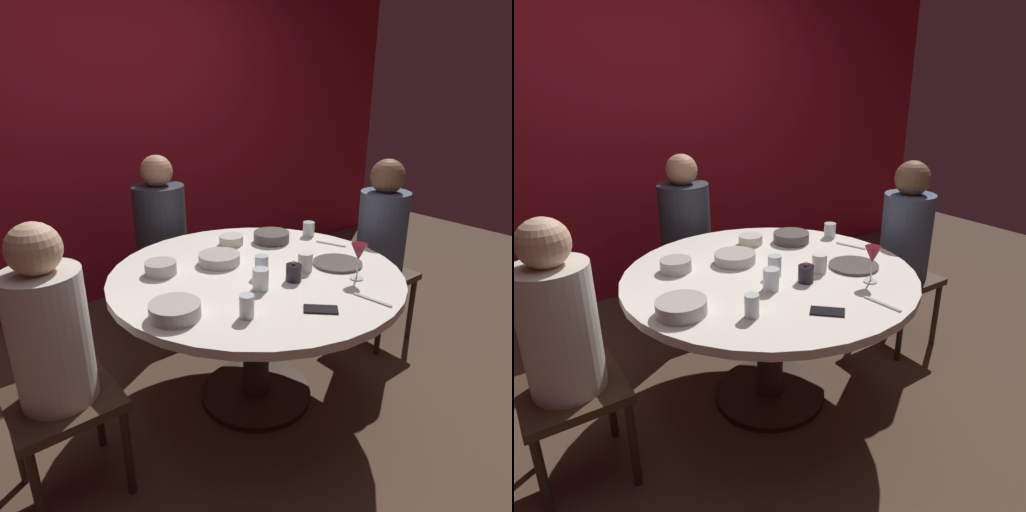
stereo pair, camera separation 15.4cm
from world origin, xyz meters
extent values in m
plane|color=#4C3828|center=(0.00, 0.00, 0.00)|extent=(8.00, 8.00, 0.00)
cube|color=maroon|center=(0.00, 1.75, 1.30)|extent=(6.00, 0.10, 2.60)
cylinder|color=silver|center=(0.00, 0.00, 0.72)|extent=(1.44, 1.44, 0.04)
cylinder|color=#332319|center=(0.00, 0.00, 0.35)|extent=(0.14, 0.14, 0.70)
cylinder|color=#2D2116|center=(0.00, 0.00, 0.01)|extent=(0.60, 0.60, 0.03)
cube|color=#3F2D1E|center=(-0.97, 0.00, 0.45)|extent=(0.40, 0.40, 0.04)
cylinder|color=beige|center=(-0.97, 0.00, 0.73)|extent=(0.29, 0.29, 0.53)
sphere|color=tan|center=(-0.97, 0.00, 1.08)|extent=(0.19, 0.19, 0.19)
cylinder|color=#332319|center=(-1.14, -0.17, 0.21)|extent=(0.04, 0.04, 0.43)
cylinder|color=#332319|center=(-0.80, -0.17, 0.21)|extent=(0.04, 0.04, 0.43)
cylinder|color=#332319|center=(-1.14, 0.17, 0.21)|extent=(0.04, 0.04, 0.43)
cylinder|color=#332319|center=(-0.80, 0.17, 0.21)|extent=(0.04, 0.04, 0.43)
cube|color=#3F2D1E|center=(0.00, 1.01, 0.45)|extent=(0.40, 0.40, 0.04)
cylinder|color=#2D333D|center=(0.00, 1.01, 0.74)|extent=(0.34, 0.34, 0.53)
sphere|color=tan|center=(0.00, 1.01, 1.09)|extent=(0.21, 0.21, 0.21)
cylinder|color=#332319|center=(-0.17, 1.18, 0.21)|extent=(0.04, 0.04, 0.43)
cylinder|color=#332319|center=(-0.17, 0.84, 0.21)|extent=(0.04, 0.04, 0.43)
cylinder|color=#332319|center=(0.17, 1.18, 0.21)|extent=(0.04, 0.04, 0.43)
cylinder|color=#332319|center=(0.17, 0.84, 0.21)|extent=(0.04, 0.04, 0.43)
cube|color=#3F2D1E|center=(1.01, 0.00, 0.45)|extent=(0.40, 0.40, 0.04)
cylinder|color=#475670|center=(1.01, 0.00, 0.73)|extent=(0.30, 0.30, 0.53)
sphere|color=brown|center=(1.01, 0.00, 1.09)|extent=(0.21, 0.21, 0.21)
cylinder|color=#332319|center=(1.18, 0.17, 0.21)|extent=(0.04, 0.04, 0.43)
cylinder|color=#332319|center=(0.84, 0.17, 0.21)|extent=(0.04, 0.04, 0.43)
cylinder|color=#332319|center=(1.18, -0.17, 0.21)|extent=(0.04, 0.04, 0.43)
cylinder|color=#332319|center=(0.84, -0.17, 0.21)|extent=(0.04, 0.04, 0.43)
cylinder|color=black|center=(0.07, -0.20, 0.78)|extent=(0.08, 0.08, 0.08)
sphere|color=#F9D159|center=(0.07, -0.20, 0.84)|extent=(0.02, 0.02, 0.02)
cylinder|color=silver|center=(0.32, -0.37, 0.75)|extent=(0.06, 0.06, 0.01)
cylinder|color=silver|center=(0.32, -0.37, 0.79)|extent=(0.01, 0.01, 0.09)
cone|color=maroon|center=(0.32, -0.37, 0.88)|extent=(0.08, 0.08, 0.08)
cylinder|color=#4C4742|center=(0.38, -0.19, 0.75)|extent=(0.25, 0.25, 0.01)
cube|color=black|center=(-0.05, -0.49, 0.75)|extent=(0.15, 0.15, 0.01)
cylinder|color=#B2ADA3|center=(-0.09, 0.20, 0.77)|extent=(0.21, 0.21, 0.05)
cylinder|color=#4C4742|center=(0.35, 0.29, 0.77)|extent=(0.21, 0.21, 0.06)
cylinder|color=#B2ADA3|center=(-0.54, -0.17, 0.77)|extent=(0.21, 0.21, 0.06)
cylinder|color=beige|center=(0.14, 0.40, 0.77)|extent=(0.14, 0.14, 0.05)
cylinder|color=#B2ADA3|center=(-0.38, 0.26, 0.77)|extent=(0.15, 0.15, 0.06)
cylinder|color=silver|center=(0.19, -0.15, 0.79)|extent=(0.07, 0.07, 0.09)
cylinder|color=silver|center=(-0.12, -0.18, 0.79)|extent=(0.07, 0.07, 0.10)
cylinder|color=silver|center=(0.60, 0.23, 0.79)|extent=(0.07, 0.07, 0.09)
cylinder|color=silver|center=(-0.32, -0.34, 0.79)|extent=(0.06, 0.06, 0.10)
cylinder|color=silver|center=(-0.02, -0.06, 0.79)|extent=(0.07, 0.07, 0.10)
cube|color=#B7B7BC|center=(0.59, 0.04, 0.75)|extent=(0.08, 0.17, 0.01)
cube|color=#B7B7BC|center=(0.19, -0.56, 0.75)|extent=(0.04, 0.18, 0.01)
camera|label=1|loc=(-1.26, -1.59, 1.60)|focal=31.19mm
camera|label=2|loc=(-1.14, -1.68, 1.60)|focal=31.19mm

